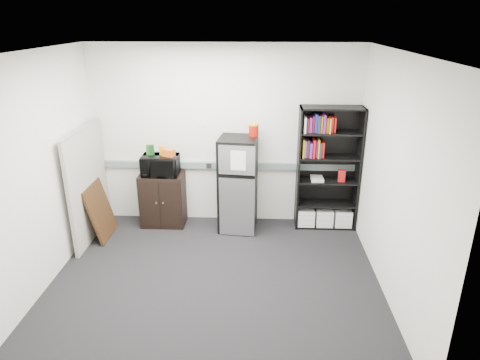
{
  "coord_description": "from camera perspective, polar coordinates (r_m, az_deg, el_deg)",
  "views": [
    {
      "loc": [
        0.51,
        -4.43,
        3.04
      ],
      "look_at": [
        0.26,
        0.9,
        0.98
      ],
      "focal_mm": 32.0,
      "sensor_mm": 36.0,
      "label": 1
    }
  ],
  "objects": [
    {
      "name": "floor",
      "position": [
        5.4,
        -3.32,
        -13.24
      ],
      "size": [
        4.0,
        4.0,
        0.0
      ],
      "primitive_type": "plane",
      "color": "black",
      "rests_on": "ground"
    },
    {
      "name": "wall_back",
      "position": [
        6.43,
        -2.0,
        5.82
      ],
      "size": [
        4.0,
        0.02,
        2.7
      ],
      "primitive_type": "cube",
      "color": "white",
      "rests_on": "floor"
    },
    {
      "name": "wall_right",
      "position": [
        4.97,
        19.92,
        -0.11
      ],
      "size": [
        0.02,
        3.5,
        2.7
      ],
      "primitive_type": "cube",
      "color": "white",
      "rests_on": "floor"
    },
    {
      "name": "wall_left",
      "position": [
        5.37,
        -25.41,
        0.61
      ],
      "size": [
        0.02,
        3.5,
        2.7
      ],
      "primitive_type": "cube",
      "color": "white",
      "rests_on": "floor"
    },
    {
      "name": "ceiling",
      "position": [
        4.47,
        -4.07,
        16.67
      ],
      "size": [
        4.0,
        3.5,
        0.02
      ],
      "primitive_type": "cube",
      "color": "white",
      "rests_on": "wall_back"
    },
    {
      "name": "electrical_raceway",
      "position": [
        6.53,
        -1.97,
        1.94
      ],
      "size": [
        3.92,
        0.05,
        0.1
      ],
      "primitive_type": "cube",
      "color": "slate",
      "rests_on": "wall_back"
    },
    {
      "name": "wall_note",
      "position": [
        6.41,
        -5.17,
        7.55
      ],
      "size": [
        0.14,
        0.0,
        0.1
      ],
      "primitive_type": "cube",
      "color": "white",
      "rests_on": "wall_back"
    },
    {
      "name": "bookshelf",
      "position": [
        6.44,
        11.61,
        1.35
      ],
      "size": [
        0.9,
        0.34,
        1.85
      ],
      "color": "black",
      "rests_on": "floor"
    },
    {
      "name": "cubicle_partition",
      "position": [
        6.41,
        -19.6,
        -0.53
      ],
      "size": [
        0.06,
        1.3,
        1.62
      ],
      "color": "#A49C91",
      "rests_on": "floor"
    },
    {
      "name": "cabinet",
      "position": [
        6.65,
        -10.23,
        -2.57
      ],
      "size": [
        0.66,
        0.44,
        0.82
      ],
      "color": "black",
      "rests_on": "floor"
    },
    {
      "name": "microwave",
      "position": [
        6.44,
        -10.57,
        1.94
      ],
      "size": [
        0.54,
        0.37,
        0.3
      ],
      "primitive_type": "imported",
      "rotation": [
        0.0,
        0.0,
        0.02
      ],
      "color": "black",
      "rests_on": "cabinet"
    },
    {
      "name": "snack_box_a",
      "position": [
        6.44,
        -12.1,
        3.93
      ],
      "size": [
        0.08,
        0.07,
        0.15
      ],
      "primitive_type": "cube",
      "rotation": [
        0.0,
        0.0,
        0.27
      ],
      "color": "#225317",
      "rests_on": "microwave"
    },
    {
      "name": "snack_box_b",
      "position": [
        6.43,
        -11.69,
        3.93
      ],
      "size": [
        0.08,
        0.07,
        0.15
      ],
      "primitive_type": "cube",
      "rotation": [
        0.0,
        0.0,
        0.28
      ],
      "color": "#0C3812",
      "rests_on": "microwave"
    },
    {
      "name": "snack_box_c",
      "position": [
        6.39,
        -10.33,
        3.89
      ],
      "size": [
        0.08,
        0.07,
        0.14
      ],
      "primitive_type": "cube",
      "rotation": [
        0.0,
        0.0,
        -0.28
      ],
      "color": "gold",
      "rests_on": "microwave"
    },
    {
      "name": "snack_bag",
      "position": [
        6.33,
        -9.53,
        3.58
      ],
      "size": [
        0.2,
        0.15,
        0.1
      ],
      "primitive_type": "cube",
      "rotation": [
        0.0,
        0.0,
        -0.34
      ],
      "color": "#D95415",
      "rests_on": "microwave"
    },
    {
      "name": "refrigerator",
      "position": [
        6.31,
        -0.3,
        -0.61
      ],
      "size": [
        0.58,
        0.61,
        1.42
      ],
      "rotation": [
        0.0,
        0.0,
        -0.1
      ],
      "color": "black",
      "rests_on": "floor"
    },
    {
      "name": "coffee_can",
      "position": [
        6.17,
        1.84,
        6.79
      ],
      "size": [
        0.15,
        0.15,
        0.2
      ],
      "color": "#A41207",
      "rests_on": "refrigerator"
    },
    {
      "name": "framed_poster",
      "position": [
        6.51,
        -18.12,
        -3.87
      ],
      "size": [
        0.24,
        0.64,
        0.8
      ],
      "rotation": [
        0.0,
        -0.25,
        0.0
      ],
      "color": "black",
      "rests_on": "floor"
    }
  ]
}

